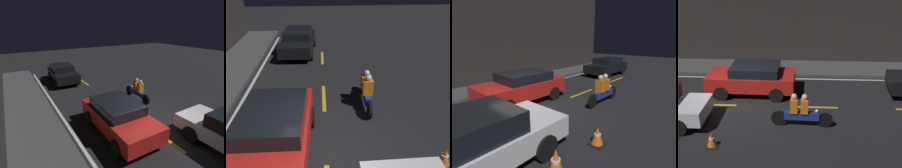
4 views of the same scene
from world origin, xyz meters
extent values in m
plane|color=black|center=(0.00, 0.00, 0.00)|extent=(56.00, 56.00, 0.00)
cube|color=#424244|center=(0.00, 4.66, 0.08)|extent=(28.00, 2.32, 0.15)
cube|color=gold|center=(-1.00, 0.00, 0.00)|extent=(2.00, 0.14, 0.01)
cube|color=gold|center=(3.50, 0.00, 0.00)|extent=(2.00, 0.14, 0.01)
cube|color=silver|center=(0.00, 3.25, 0.00)|extent=(25.20, 0.14, 0.01)
cylinder|color=black|center=(-1.61, -0.74, 0.34)|extent=(0.67, 0.18, 0.67)
cylinder|color=black|center=(-1.61, -2.52, 0.34)|extent=(0.67, 0.18, 0.67)
cube|color=red|center=(0.50, 1.40, 0.67)|extent=(4.11, 1.97, 0.68)
cube|color=black|center=(0.70, 1.39, 1.22)|extent=(2.28, 1.75, 0.42)
cube|color=red|center=(2.49, 0.74, 0.84)|extent=(0.06, 0.20, 0.10)
cube|color=red|center=(2.52, 1.97, 0.84)|extent=(0.06, 0.20, 0.10)
cylinder|color=black|center=(-0.78, 0.50, 0.33)|extent=(0.67, 0.19, 0.66)
cylinder|color=black|center=(-0.74, 2.35, 0.33)|extent=(0.67, 0.19, 0.66)
cylinder|color=black|center=(1.74, 0.45, 0.33)|extent=(0.67, 0.19, 0.66)
cylinder|color=black|center=(1.78, 2.29, 0.33)|extent=(0.67, 0.19, 0.66)
cylinder|color=black|center=(7.78, 2.34, 0.33)|extent=(0.66, 0.21, 0.65)
cylinder|color=black|center=(3.82, -1.65, 0.31)|extent=(0.62, 0.10, 0.62)
cylinder|color=black|center=(2.05, -1.58, 0.31)|extent=(0.62, 0.12, 0.62)
cube|color=navy|center=(2.94, -1.61, 0.46)|extent=(1.37, 0.29, 0.30)
sphere|color=#F2EABF|center=(3.51, -1.64, 0.69)|extent=(0.14, 0.14, 0.14)
cube|color=orange|center=(3.04, -1.62, 0.89)|extent=(0.29, 0.37, 0.55)
sphere|color=silver|center=(3.04, -1.62, 1.27)|extent=(0.22, 0.22, 0.22)
cube|color=orange|center=(2.64, -1.60, 0.89)|extent=(0.29, 0.37, 0.55)
sphere|color=silver|center=(2.64, -1.60, 1.27)|extent=(0.22, 0.22, 0.22)
cube|color=black|center=(-0.19, -3.14, 0.01)|extent=(0.44, 0.44, 0.03)
cone|color=orange|center=(-0.19, -3.14, 0.28)|extent=(0.34, 0.34, 0.49)
cylinder|color=white|center=(-0.19, -3.14, 0.30)|extent=(0.19, 0.19, 0.06)
camera|label=1|loc=(-5.18, 5.22, 4.67)|focal=28.00mm
camera|label=2|loc=(-4.17, 0.02, 4.70)|focal=35.00mm
camera|label=3|loc=(-4.16, -5.33, 2.94)|focal=28.00mm
camera|label=4|loc=(3.03, -12.21, 6.34)|focal=50.00mm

